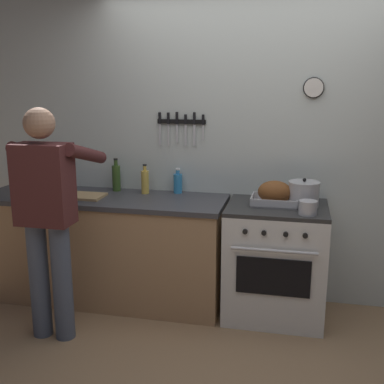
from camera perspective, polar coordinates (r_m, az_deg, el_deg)
wall_back at (r=3.96m, az=7.50°, el=5.46°), size 6.00×0.13×2.60m
counter_block at (r=4.11m, az=-10.37°, el=-6.58°), size 2.03×0.65×0.90m
stove at (r=3.81m, az=9.95°, el=-8.18°), size 0.76×0.67×0.90m
person_cook at (r=3.45m, az=-17.00°, el=-2.09°), size 0.51×0.63×1.66m
roasting_pan at (r=3.68m, az=9.90°, el=-0.22°), size 0.35×0.26×0.19m
stock_pot at (r=3.68m, az=13.27°, el=-0.21°), size 0.23×0.23×0.22m
saucepan at (r=3.47m, az=13.76°, el=-1.84°), size 0.13×0.13×0.10m
cutting_board at (r=3.98m, az=-13.10°, el=-0.46°), size 0.36×0.24×0.02m
bottle_olive_oil at (r=4.13m, az=-9.08°, el=1.76°), size 0.07×0.07×0.28m
bottle_dish_soap at (r=4.00m, az=-1.71°, el=1.11°), size 0.07×0.07×0.21m
bottle_cooking_oil at (r=4.00m, az=-5.66°, el=1.29°), size 0.07×0.07×0.25m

